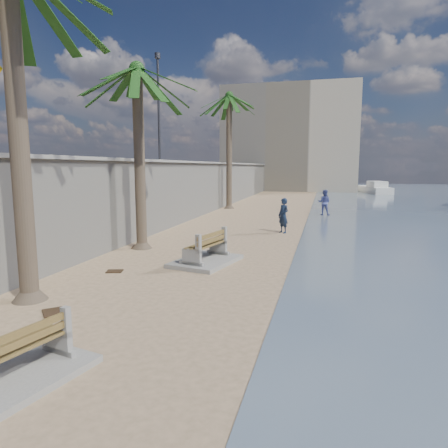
{
  "coord_description": "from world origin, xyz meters",
  "views": [
    {
      "loc": [
        3.02,
        -6.91,
        3.26
      ],
      "look_at": [
        -0.5,
        7.0,
        1.2
      ],
      "focal_mm": 32.0,
      "sensor_mm": 36.0,
      "label": 1
    }
  ],
  "objects_px": {
    "palm_back": "(229,97)",
    "yacht_far": "(374,190)",
    "bench_far": "(206,250)",
    "bench_near": "(18,357)",
    "palm_mid": "(137,71)",
    "person_b": "(324,201)",
    "person_a": "(283,213)"
  },
  "relations": [
    {
      "from": "palm_back",
      "to": "yacht_far",
      "type": "distance_m",
      "value": 27.75
    },
    {
      "from": "palm_mid",
      "to": "yacht_far",
      "type": "height_order",
      "value": "palm_mid"
    },
    {
      "from": "palm_mid",
      "to": "person_a",
      "type": "xyz_separation_m",
      "value": [
        5.12,
        5.24,
        -5.85
      ]
    },
    {
      "from": "bench_near",
      "to": "palm_back",
      "type": "bearing_deg",
      "value": 96.28
    },
    {
      "from": "bench_near",
      "to": "person_b",
      "type": "bearing_deg",
      "value": 79.06
    },
    {
      "from": "person_b",
      "to": "bench_far",
      "type": "bearing_deg",
      "value": 83.07
    },
    {
      "from": "bench_far",
      "to": "person_a",
      "type": "distance_m",
      "value": 7.27
    },
    {
      "from": "bench_near",
      "to": "person_b",
      "type": "distance_m",
      "value": 23.48
    },
    {
      "from": "bench_far",
      "to": "person_a",
      "type": "relative_size",
      "value": 1.42
    },
    {
      "from": "bench_near",
      "to": "bench_far",
      "type": "distance_m",
      "value": 7.97
    },
    {
      "from": "person_a",
      "to": "yacht_far",
      "type": "bearing_deg",
      "value": 119.92
    },
    {
      "from": "bench_far",
      "to": "yacht_far",
      "type": "relative_size",
      "value": 0.37
    },
    {
      "from": "person_a",
      "to": "person_b",
      "type": "distance_m",
      "value": 8.34
    },
    {
      "from": "bench_near",
      "to": "palm_mid",
      "type": "distance_m",
      "value": 11.94
    },
    {
      "from": "palm_mid",
      "to": "yacht_far",
      "type": "xyz_separation_m",
      "value": [
        13.09,
        38.91,
        -6.49
      ]
    },
    {
      "from": "bench_near",
      "to": "palm_mid",
      "type": "relative_size",
      "value": 0.3
    },
    {
      "from": "palm_mid",
      "to": "person_b",
      "type": "relative_size",
      "value": 4.1
    },
    {
      "from": "palm_back",
      "to": "yacht_far",
      "type": "xyz_separation_m",
      "value": [
        13.31,
        22.95,
        -8.13
      ]
    },
    {
      "from": "person_b",
      "to": "person_a",
      "type": "bearing_deg",
      "value": 83.93
    },
    {
      "from": "bench_near",
      "to": "yacht_far",
      "type": "xyz_separation_m",
      "value": [
        10.48,
        48.61,
        -0.03
      ]
    },
    {
      "from": "bench_near",
      "to": "palm_back",
      "type": "distance_m",
      "value": 27.05
    },
    {
      "from": "bench_near",
      "to": "yacht_far",
      "type": "height_order",
      "value": "yacht_far"
    },
    {
      "from": "palm_back",
      "to": "person_b",
      "type": "xyz_separation_m",
      "value": [
        7.28,
        -2.62,
        -7.52
      ]
    },
    {
      "from": "palm_mid",
      "to": "person_a",
      "type": "bearing_deg",
      "value": 45.62
    },
    {
      "from": "palm_back",
      "to": "yacht_far",
      "type": "relative_size",
      "value": 1.26
    },
    {
      "from": "palm_mid",
      "to": "person_b",
      "type": "bearing_deg",
      "value": 62.12
    },
    {
      "from": "bench_near",
      "to": "palm_back",
      "type": "xyz_separation_m",
      "value": [
        -2.82,
        25.66,
        8.09
      ]
    },
    {
      "from": "person_a",
      "to": "palm_back",
      "type": "bearing_deg",
      "value": 159.71
    },
    {
      "from": "palm_back",
      "to": "person_a",
      "type": "height_order",
      "value": "palm_back"
    },
    {
      "from": "person_b",
      "to": "yacht_far",
      "type": "xyz_separation_m",
      "value": [
        6.03,
        25.57,
        -0.6
      ]
    },
    {
      "from": "bench_near",
      "to": "person_a",
      "type": "relative_size",
      "value": 1.19
    },
    {
      "from": "palm_mid",
      "to": "palm_back",
      "type": "bearing_deg",
      "value": 90.78
    }
  ]
}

